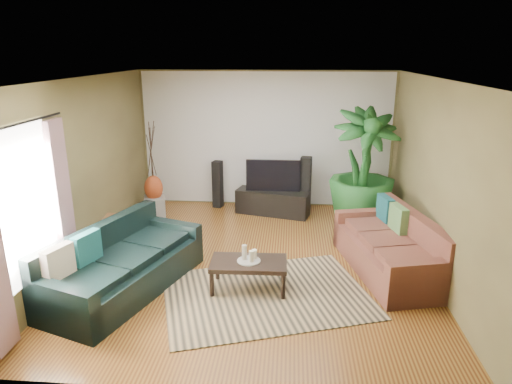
# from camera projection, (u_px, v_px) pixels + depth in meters

# --- Properties ---
(floor) EXTENTS (5.50, 5.50, 0.00)m
(floor) POSITION_uv_depth(u_px,v_px,m) (255.00, 262.00, 6.88)
(floor) COLOR olive
(floor) RESTS_ON ground
(ceiling) EXTENTS (5.50, 5.50, 0.00)m
(ceiling) POSITION_uv_depth(u_px,v_px,m) (255.00, 78.00, 6.08)
(ceiling) COLOR white
(ceiling) RESTS_ON ground
(wall_back) EXTENTS (5.00, 0.00, 5.00)m
(wall_back) POSITION_uv_depth(u_px,v_px,m) (266.00, 140.00, 9.09)
(wall_back) COLOR olive
(wall_back) RESTS_ON ground
(wall_front) EXTENTS (5.00, 0.00, 5.00)m
(wall_front) POSITION_uv_depth(u_px,v_px,m) (229.00, 261.00, 3.86)
(wall_front) COLOR olive
(wall_front) RESTS_ON ground
(wall_left) EXTENTS (0.00, 5.50, 5.50)m
(wall_left) POSITION_uv_depth(u_px,v_px,m) (85.00, 173.00, 6.66)
(wall_left) COLOR olive
(wall_left) RESTS_ON ground
(wall_right) EXTENTS (0.00, 5.50, 5.50)m
(wall_right) POSITION_uv_depth(u_px,v_px,m) (435.00, 180.00, 6.29)
(wall_right) COLOR olive
(wall_right) RESTS_ON ground
(backwall_panel) EXTENTS (4.90, 0.00, 4.90)m
(backwall_panel) POSITION_uv_depth(u_px,v_px,m) (266.00, 140.00, 9.09)
(backwall_panel) COLOR white
(backwall_panel) RESTS_ON ground
(window_pane) EXTENTS (0.00, 1.80, 1.80)m
(window_pane) POSITION_uv_depth(u_px,v_px,m) (24.00, 205.00, 5.13)
(window_pane) COLOR white
(window_pane) RESTS_ON ground
(curtain_far) EXTENTS (0.08, 0.35, 2.20)m
(curtain_far) POSITION_uv_depth(u_px,v_px,m) (63.00, 204.00, 5.91)
(curtain_far) COLOR gray
(curtain_far) RESTS_ON ground
(curtain_rod) EXTENTS (0.03, 1.90, 0.03)m
(curtain_rod) POSITION_uv_depth(u_px,v_px,m) (16.00, 125.00, 4.85)
(curtain_rod) COLOR black
(curtain_rod) RESTS_ON ground
(sofa_left) EXTENTS (1.72, 2.52, 0.85)m
(sofa_left) POSITION_uv_depth(u_px,v_px,m) (124.00, 260.00, 5.98)
(sofa_left) COLOR black
(sofa_left) RESTS_ON floor
(sofa_right) EXTENTS (1.39, 2.23, 0.85)m
(sofa_right) POSITION_uv_depth(u_px,v_px,m) (389.00, 244.00, 6.49)
(sofa_right) COLOR brown
(sofa_right) RESTS_ON floor
(area_rug) EXTENTS (3.04, 2.56, 0.01)m
(area_rug) POSITION_uv_depth(u_px,v_px,m) (266.00, 295.00, 5.96)
(area_rug) COLOR tan
(area_rug) RESTS_ON floor
(coffee_table) EXTENTS (1.01, 0.57, 0.41)m
(coffee_table) POSITION_uv_depth(u_px,v_px,m) (249.00, 275.00, 6.05)
(coffee_table) COLOR black
(coffee_table) RESTS_ON floor
(candle_tray) EXTENTS (0.31, 0.31, 0.01)m
(candle_tray) POSITION_uv_depth(u_px,v_px,m) (249.00, 261.00, 5.99)
(candle_tray) COLOR gray
(candle_tray) RESTS_ON coffee_table
(candle_tall) EXTENTS (0.06, 0.06, 0.20)m
(candle_tall) POSITION_uv_depth(u_px,v_px,m) (244.00, 252.00, 5.99)
(candle_tall) COLOR beige
(candle_tall) RESTS_ON candle_tray
(candle_mid) EXTENTS (0.06, 0.06, 0.15)m
(candle_mid) POSITION_uv_depth(u_px,v_px,m) (252.00, 256.00, 5.92)
(candle_mid) COLOR beige
(candle_mid) RESTS_ON candle_tray
(candle_short) EXTENTS (0.06, 0.06, 0.13)m
(candle_short) POSITION_uv_depth(u_px,v_px,m) (254.00, 254.00, 6.02)
(candle_short) COLOR white
(candle_short) RESTS_ON candle_tray
(tv_stand) EXTENTS (1.47, 0.76, 0.47)m
(tv_stand) POSITION_uv_depth(u_px,v_px,m) (273.00, 203.00, 8.84)
(tv_stand) COLOR black
(tv_stand) RESTS_ON floor
(television) EXTENTS (1.03, 0.06, 0.61)m
(television) POSITION_uv_depth(u_px,v_px,m) (273.00, 175.00, 8.70)
(television) COLOR black
(television) RESTS_ON tv_stand
(speaker_left) EXTENTS (0.21, 0.23, 0.95)m
(speaker_left) POSITION_uv_depth(u_px,v_px,m) (218.00, 184.00, 9.19)
(speaker_left) COLOR black
(speaker_left) RESTS_ON floor
(speaker_right) EXTENTS (0.23, 0.25, 1.12)m
(speaker_right) POSITION_uv_depth(u_px,v_px,m) (305.00, 185.00, 8.83)
(speaker_right) COLOR black
(speaker_right) RESTS_ON floor
(potted_plant) EXTENTS (1.44, 1.44, 2.12)m
(potted_plant) POSITION_uv_depth(u_px,v_px,m) (363.00, 169.00, 8.06)
(potted_plant) COLOR #194D1D
(potted_plant) RESTS_ON floor
(plant_pot) EXTENTS (0.39, 0.39, 0.30)m
(plant_pot) POSITION_uv_depth(u_px,v_px,m) (359.00, 217.00, 8.33)
(plant_pot) COLOR black
(plant_pot) RESTS_ON floor
(pedestal) EXTENTS (0.48, 0.48, 0.38)m
(pedestal) POSITION_uv_depth(u_px,v_px,m) (155.00, 206.00, 8.78)
(pedestal) COLOR #979794
(pedestal) RESTS_ON floor
(vase) EXTENTS (0.35, 0.35, 0.49)m
(vase) POSITION_uv_depth(u_px,v_px,m) (154.00, 188.00, 8.67)
(vase) COLOR #9C3D1C
(vase) RESTS_ON pedestal
(side_table) EXTENTS (0.50, 0.50, 0.49)m
(side_table) POSITION_uv_depth(u_px,v_px,m) (119.00, 232.00, 7.38)
(side_table) COLOR brown
(side_table) RESTS_ON floor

